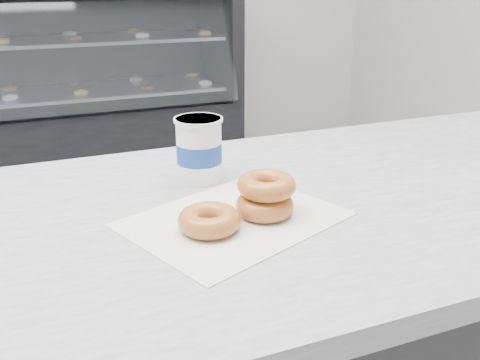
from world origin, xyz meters
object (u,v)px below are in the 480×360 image
Objects in this scene: display_case at (47,107)px; donut_stack at (266,195)px; coffee_cup at (199,149)px; donut_single at (209,220)px.

display_case is 2.82m from donut_stack.
coffee_cup is (0.19, -2.57, 0.47)m from display_case.
donut_stack is 1.11× the size of coffee_cup.
display_case reaches higher than coffee_cup.
coffee_cup is at bearing -85.73° from display_case.
donut_stack reaches higher than donut_single.
coffee_cup is at bearing 75.81° from donut_single.
display_case is 2.62m from coffee_cup.
display_case is 23.67× the size of donut_single.
donut_single is 0.80× the size of coffee_cup.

